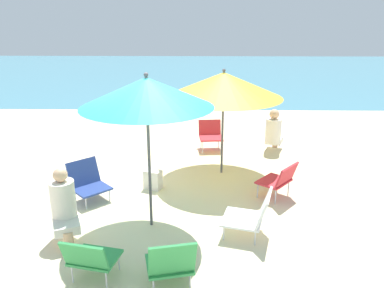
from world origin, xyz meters
The scene contains 13 objects.
ground_plane centered at (0.00, 0.00, 0.00)m, with size 40.00×40.00×0.00m, color beige.
sea_water centered at (0.00, 14.14, 0.00)m, with size 40.00×16.00×0.01m, color teal.
umbrella_yellow centered at (1.32, 1.19, 1.64)m, with size 2.07×2.07×1.92m.
umbrella_teal centered at (0.24, -0.73, 1.87)m, with size 1.71×1.71×2.12m.
beach_chair_a centered at (-0.27, -1.97, 0.31)m, with size 0.60×0.59×0.57m.
beach_chair_b centered at (2.17, 0.13, 0.34)m, with size 0.70×0.71×0.60m.
beach_chair_c centered at (1.14, 2.55, 0.34)m, with size 0.54×0.59×0.60m.
beach_chair_d centered at (1.59, -0.99, 0.31)m, with size 0.72×0.67×0.63m.
beach_chair_e centered at (-0.86, 0.06, 0.30)m, with size 0.74×0.74×0.62m.
beach_chair_f centered at (0.60, -2.03, 0.30)m, with size 0.60×0.65×0.64m.
person_a centered at (2.48, 2.41, 0.44)m, with size 0.45×0.56×0.93m.
person_b centered at (-0.83, -1.11, 0.49)m, with size 0.44×0.55×0.98m.
beach_bag centered at (0.12, 0.46, 0.16)m, with size 0.28×0.18×0.33m, color silver.
Camera 1 is at (0.90, -5.55, 2.81)m, focal length 36.53 mm.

